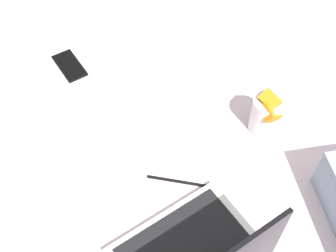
# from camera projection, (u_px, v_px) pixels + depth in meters

# --- Properties ---
(bed_mattress) EXTENTS (1.80, 1.40, 0.18)m
(bed_mattress) POSITION_uv_depth(u_px,v_px,m) (233.00, 120.00, 1.39)
(bed_mattress) COLOR silver
(bed_mattress) RESTS_ON ground
(snack_cup) EXTENTS (0.09, 0.11, 0.14)m
(snack_cup) POSITION_uv_depth(u_px,v_px,m) (267.00, 113.00, 1.21)
(snack_cup) COLOR silver
(snack_cup) RESTS_ON bed_mattress
(cell_phone) EXTENTS (0.12, 0.16, 0.01)m
(cell_phone) POSITION_uv_depth(u_px,v_px,m) (69.00, 66.00, 1.41)
(cell_phone) COLOR black
(cell_phone) RESTS_ON bed_mattress
(charger_cable) EXTENTS (0.16, 0.06, 0.01)m
(charger_cable) POSITION_uv_depth(u_px,v_px,m) (179.00, 182.00, 1.14)
(charger_cable) COLOR black
(charger_cable) RESTS_ON bed_mattress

